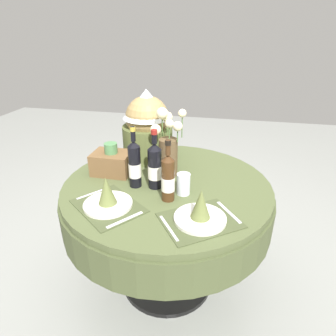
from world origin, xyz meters
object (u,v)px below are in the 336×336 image
place_setting_right (200,212)px  gift_tub_back_left (147,123)px  tumbler_near_left (183,184)px  woven_basket_side_left (112,162)px  dining_table (167,204)px  wine_bottle_centre (168,178)px  wine_bottle_right (155,166)px  wine_bottle_left (135,164)px  place_setting_left (107,198)px  flower_vase (168,146)px

place_setting_right → gift_tub_back_left: size_ratio=0.94×
tumbler_near_left → woven_basket_side_left: size_ratio=0.51×
tumbler_near_left → dining_table: bearing=138.5°
wine_bottle_centre → woven_basket_side_left: (-0.39, 0.23, -0.05)m
wine_bottle_right → tumbler_near_left: bearing=-13.6°
dining_table → place_setting_right: size_ratio=2.79×
wine_bottle_right → tumbler_near_left: (0.16, -0.04, -0.07)m
place_setting_right → tumbler_near_left: bearing=117.0°
place_setting_right → wine_bottle_left: wine_bottle_left is taller
wine_bottle_centre → woven_basket_side_left: bearing=149.6°
wine_bottle_left → woven_basket_side_left: 0.23m
place_setting_left → wine_bottle_right: 0.31m
wine_bottle_centre → wine_bottle_right: (-0.10, 0.11, 0.00)m
place_setting_right → flower_vase: bearing=119.1°
place_setting_right → place_setting_left: bearing=176.9°
dining_table → woven_basket_side_left: bearing=170.4°
wine_bottle_left → tumbler_near_left: 0.28m
wine_bottle_left → tumbler_near_left: bearing=-6.1°
gift_tub_back_left → wine_bottle_left: bearing=-84.5°
flower_vase → place_setting_left: bearing=-117.3°
gift_tub_back_left → tumbler_near_left: bearing=-54.1°
wine_bottle_right → woven_basket_side_left: size_ratio=1.47×
wine_bottle_left → woven_basket_side_left: (-0.18, 0.13, -0.06)m
place_setting_left → place_setting_right: same height
place_setting_right → tumbler_near_left: 0.25m
tumbler_near_left → wine_bottle_right: bearing=166.4°
woven_basket_side_left → flower_vase: bearing=10.1°
flower_vase → tumbler_near_left: (0.13, -0.21, -0.12)m
wine_bottle_right → woven_basket_side_left: 0.32m
flower_vase → wine_bottle_left: (-0.14, -0.18, -0.05)m
dining_table → gift_tub_back_left: 0.55m
wine_bottle_centre → tumbler_near_left: size_ratio=2.81×
wine_bottle_left → place_setting_left: bearing=-107.0°
place_setting_left → woven_basket_side_left: 0.37m
tumbler_near_left → place_setting_right: bearing=-63.0°
dining_table → woven_basket_side_left: (-0.35, 0.06, 0.22)m
dining_table → tumbler_near_left: 0.25m
tumbler_near_left → woven_basket_side_left: bearing=161.3°
tumbler_near_left → gift_tub_back_left: gift_tub_back_left is taller
place_setting_left → tumbler_near_left: place_setting_left is taller
woven_basket_side_left → dining_table: bearing=-9.6°
flower_vase → wine_bottle_centre: size_ratio=1.22×
flower_vase → woven_basket_side_left: 0.35m
flower_vase → wine_bottle_right: size_ratio=1.19×
dining_table → flower_vase: flower_vase is taller
place_setting_left → wine_bottle_centre: wine_bottle_centre is taller
place_setting_left → wine_bottle_centre: (0.28, 0.12, 0.08)m
dining_table → woven_basket_side_left: size_ratio=5.30×
dining_table → gift_tub_back_left: gift_tub_back_left is taller
wine_bottle_right → dining_table: bearing=46.7°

